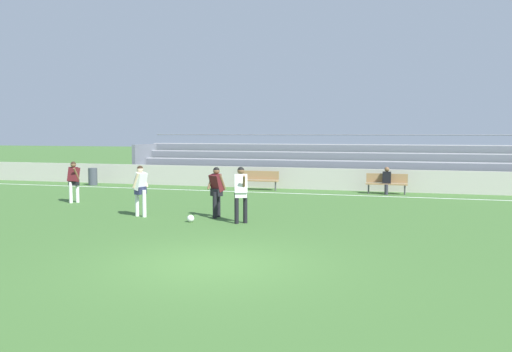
{
  "coord_description": "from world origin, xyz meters",
  "views": [
    {
      "loc": [
        3.95,
        -10.21,
        2.75
      ],
      "look_at": [
        -1.01,
        6.72,
        1.28
      ],
      "focal_mm": 37.26,
      "sensor_mm": 36.0,
      "label": 1
    }
  ],
  "objects_px": {
    "player_dark_deep_cover": "(216,188)",
    "player_dark_wide_right": "(74,178)",
    "bleacher_stand": "(342,163)",
    "soccer_ball": "(191,219)",
    "trash_bin": "(93,177)",
    "bench_far_left": "(260,178)",
    "player_white_dropping_back": "(241,190)",
    "spectator_seated": "(387,178)",
    "bench_far_right": "(387,182)",
    "player_white_wide_left": "(140,186)"
  },
  "relations": [
    {
      "from": "player_dark_deep_cover",
      "to": "player_dark_wide_right",
      "type": "xyz_separation_m",
      "value": [
        -6.61,
        1.85,
        -0.02
      ]
    },
    {
      "from": "bleacher_stand",
      "to": "soccer_ball",
      "type": "height_order",
      "value": "bleacher_stand"
    },
    {
      "from": "bleacher_stand",
      "to": "trash_bin",
      "type": "bearing_deg",
      "value": -163.02
    },
    {
      "from": "player_dark_deep_cover",
      "to": "soccer_ball",
      "type": "bearing_deg",
      "value": -115.09
    },
    {
      "from": "bench_far_left",
      "to": "bleacher_stand",
      "type": "bearing_deg",
      "value": 46.01
    },
    {
      "from": "player_white_dropping_back",
      "to": "trash_bin",
      "type": "bearing_deg",
      "value": 141.06
    },
    {
      "from": "spectator_seated",
      "to": "player_dark_deep_cover",
      "type": "relative_size",
      "value": 0.74
    },
    {
      "from": "bench_far_right",
      "to": "soccer_ball",
      "type": "bearing_deg",
      "value": -120.23
    },
    {
      "from": "bench_far_left",
      "to": "player_white_wide_left",
      "type": "xyz_separation_m",
      "value": [
        -1.53,
        -8.77,
        0.44
      ]
    },
    {
      "from": "bleacher_stand",
      "to": "spectator_seated",
      "type": "bearing_deg",
      "value": -56.2
    },
    {
      "from": "player_white_wide_left",
      "to": "soccer_ball",
      "type": "xyz_separation_m",
      "value": [
        1.98,
        -0.52,
        -0.88
      ]
    },
    {
      "from": "spectator_seated",
      "to": "player_dark_wide_right",
      "type": "distance_m",
      "value": 13.16
    },
    {
      "from": "spectator_seated",
      "to": "soccer_ball",
      "type": "xyz_separation_m",
      "value": [
        -5.41,
        -9.17,
        -0.59
      ]
    },
    {
      "from": "trash_bin",
      "to": "player_white_dropping_back",
      "type": "bearing_deg",
      "value": -38.94
    },
    {
      "from": "bench_far_left",
      "to": "spectator_seated",
      "type": "distance_m",
      "value": 5.86
    },
    {
      "from": "player_dark_wide_right",
      "to": "bench_far_left",
      "type": "bearing_deg",
      "value": 48.47
    },
    {
      "from": "bench_far_right",
      "to": "spectator_seated",
      "type": "bearing_deg",
      "value": -90.0
    },
    {
      "from": "bleacher_stand",
      "to": "spectator_seated",
      "type": "height_order",
      "value": "bleacher_stand"
    },
    {
      "from": "trash_bin",
      "to": "player_dark_deep_cover",
      "type": "height_order",
      "value": "player_dark_deep_cover"
    },
    {
      "from": "bleacher_stand",
      "to": "trash_bin",
      "type": "xyz_separation_m",
      "value": [
        -12.35,
        -3.77,
        -0.68
      ]
    },
    {
      "from": "player_dark_deep_cover",
      "to": "soccer_ball",
      "type": "height_order",
      "value": "player_dark_deep_cover"
    },
    {
      "from": "bench_far_left",
      "to": "player_dark_deep_cover",
      "type": "height_order",
      "value": "player_dark_deep_cover"
    },
    {
      "from": "bench_far_left",
      "to": "soccer_ball",
      "type": "height_order",
      "value": "bench_far_left"
    },
    {
      "from": "bench_far_right",
      "to": "trash_bin",
      "type": "height_order",
      "value": "bench_far_right"
    },
    {
      "from": "bleacher_stand",
      "to": "player_white_dropping_back",
      "type": "height_order",
      "value": "bleacher_stand"
    },
    {
      "from": "player_white_dropping_back",
      "to": "bench_far_right",
      "type": "bearing_deg",
      "value": 66.9
    },
    {
      "from": "spectator_seated",
      "to": "soccer_ball",
      "type": "distance_m",
      "value": 10.67
    },
    {
      "from": "player_white_dropping_back",
      "to": "player_dark_wide_right",
      "type": "bearing_deg",
      "value": 161.05
    },
    {
      "from": "trash_bin",
      "to": "player_dark_wide_right",
      "type": "height_order",
      "value": "player_dark_wide_right"
    },
    {
      "from": "bleacher_stand",
      "to": "soccer_ball",
      "type": "distance_m",
      "value": 13.2
    },
    {
      "from": "bleacher_stand",
      "to": "spectator_seated",
      "type": "xyz_separation_m",
      "value": [
        2.44,
        -3.65,
        -0.43
      ]
    },
    {
      "from": "bench_far_right",
      "to": "player_dark_deep_cover",
      "type": "bearing_deg",
      "value": -120.83
    },
    {
      "from": "spectator_seated",
      "to": "player_white_dropping_back",
      "type": "distance_m",
      "value": 9.76
    },
    {
      "from": "player_white_dropping_back",
      "to": "spectator_seated",
      "type": "bearing_deg",
      "value": 66.63
    },
    {
      "from": "player_dark_deep_cover",
      "to": "player_white_dropping_back",
      "type": "distance_m",
      "value": 1.33
    },
    {
      "from": "bench_far_left",
      "to": "player_dark_deep_cover",
      "type": "bearing_deg",
      "value": -83.71
    },
    {
      "from": "trash_bin",
      "to": "soccer_ball",
      "type": "bearing_deg",
      "value": -43.98
    },
    {
      "from": "bleacher_stand",
      "to": "player_white_dropping_back",
      "type": "distance_m",
      "value": 12.68
    },
    {
      "from": "bleacher_stand",
      "to": "bench_far_right",
      "type": "bearing_deg",
      "value": -55.34
    },
    {
      "from": "spectator_seated",
      "to": "player_white_wide_left",
      "type": "distance_m",
      "value": 11.38
    },
    {
      "from": "trash_bin",
      "to": "player_dark_deep_cover",
      "type": "bearing_deg",
      "value": -39.23
    },
    {
      "from": "trash_bin",
      "to": "player_white_wide_left",
      "type": "distance_m",
      "value": 11.31
    },
    {
      "from": "bench_far_left",
      "to": "player_dark_deep_cover",
      "type": "relative_size",
      "value": 1.1
    },
    {
      "from": "bench_far_left",
      "to": "trash_bin",
      "type": "height_order",
      "value": "bench_far_left"
    },
    {
      "from": "spectator_seated",
      "to": "player_white_wide_left",
      "type": "relative_size",
      "value": 0.73
    },
    {
      "from": "soccer_ball",
      "to": "trash_bin",
      "type": "bearing_deg",
      "value": 136.02
    },
    {
      "from": "bench_far_right",
      "to": "soccer_ball",
      "type": "xyz_separation_m",
      "value": [
        -5.41,
        -9.29,
        -0.44
      ]
    },
    {
      "from": "spectator_seated",
      "to": "player_white_dropping_back",
      "type": "bearing_deg",
      "value": -113.37
    },
    {
      "from": "player_dark_deep_cover",
      "to": "soccer_ball",
      "type": "xyz_separation_m",
      "value": [
        -0.47,
        -1.01,
        -0.86
      ]
    },
    {
      "from": "bench_far_left",
      "to": "trash_bin",
      "type": "distance_m",
      "value": 8.94
    }
  ]
}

